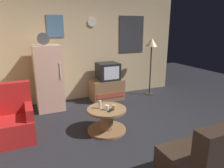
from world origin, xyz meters
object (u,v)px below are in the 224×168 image
remote_control (111,110)px  armchair (12,120)px  crt_tv (108,71)px  fridge (49,78)px  standing_lamp (152,47)px  tv_stand (107,89)px  coffee_table (107,120)px  mug_ceramic_tan (114,107)px  mug_ceramic_white (107,108)px  wine_glass (100,105)px

remote_control → armchair: 1.70m
crt_tv → fridge: bearing=-177.9°
crt_tv → standing_lamp: 1.40m
standing_lamp → crt_tv: bearing=175.5°
fridge → tv_stand: 1.55m
standing_lamp → coffee_table: standing_lamp is taller
standing_lamp → mug_ceramic_tan: bearing=-139.2°
mug_ceramic_white → remote_control: bearing=-59.1°
standing_lamp → armchair: bearing=-162.7°
coffee_table → armchair: armchair is taller
tv_stand → crt_tv: crt_tv is taller
remote_control → armchair: (-1.61, 0.54, -0.12)m
tv_stand → standing_lamp: standing_lamp is taller
tv_stand → standing_lamp: 1.69m
mug_ceramic_tan → wine_glass: bearing=141.2°
wine_glass → standing_lamp: bearing=35.0°
remote_control → crt_tv: bearing=35.3°
crt_tv → wine_glass: size_ratio=3.60×
tv_stand → wine_glass: 1.76m
armchair → mug_ceramic_tan: bearing=-17.0°
wine_glass → mug_ceramic_tan: (0.20, -0.16, -0.03)m
mug_ceramic_tan → remote_control: (-0.07, -0.02, -0.03)m
wine_glass → remote_control: 0.24m
mug_ceramic_white → wine_glass: bearing=126.9°
fridge → remote_control: bearing=-64.1°
fridge → coffee_table: (0.80, -1.56, -0.53)m
mug_ceramic_tan → remote_control: 0.08m
fridge → crt_tv: 1.51m
tv_stand → coffee_table: tv_stand is taller
crt_tv → coffee_table: 1.85m
mug_ceramic_white → armchair: armchair is taller
fridge → coffee_table: fridge is taller
mug_ceramic_white → tv_stand: bearing=67.4°
crt_tv → mug_ceramic_tan: size_ratio=6.00×
mug_ceramic_white → coffee_table: bearing=72.3°
mug_ceramic_white → armchair: (-1.56, 0.47, -0.15)m
mug_ceramic_tan → armchair: armchair is taller
wine_glass → armchair: armchair is taller
coffee_table → remote_control: 0.27m
standing_lamp → remote_control: standing_lamp is taller
tv_stand → mug_ceramic_white: bearing=-112.6°
crt_tv → remote_control: (-0.69, -1.74, -0.31)m
remote_control → coffee_table: bearing=66.9°
wine_glass → mug_ceramic_white: bearing=-53.1°
crt_tv → mug_ceramic_tan: crt_tv is taller
fridge → mug_ceramic_white: bearing=-64.3°
tv_stand → standing_lamp: bearing=-4.4°
wine_glass → armchair: size_ratio=0.16×
crt_tv → mug_ceramic_white: 1.85m
wine_glass → coffee_table: bearing=-28.6°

